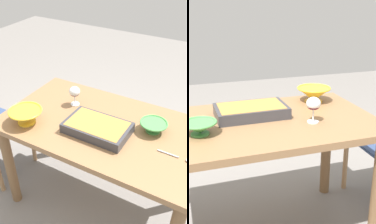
% 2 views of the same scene
% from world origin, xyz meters
% --- Properties ---
extents(ground_plane, '(8.00, 8.00, 0.00)m').
position_xyz_m(ground_plane, '(0.00, 0.00, 0.00)').
color(ground_plane, gray).
extents(dining_table, '(1.33, 0.77, 0.76)m').
position_xyz_m(dining_table, '(0.00, 0.00, 0.63)').
color(dining_table, olive).
rests_on(dining_table, ground_plane).
extents(wine_glass, '(0.08, 0.08, 0.14)m').
position_xyz_m(wine_glass, '(0.29, -0.11, 0.86)').
color(wine_glass, white).
rests_on(wine_glass, dining_table).
extents(casserole_dish, '(0.40, 0.24, 0.06)m').
position_xyz_m(casserole_dish, '(-0.00, 0.09, 0.79)').
color(casserole_dish, '#38383D').
rests_on(casserole_dish, dining_table).
extents(mixing_bowl, '(0.22, 0.22, 0.10)m').
position_xyz_m(mixing_bowl, '(0.45, 0.23, 0.81)').
color(mixing_bowl, yellow).
rests_on(mixing_bowl, dining_table).
extents(small_bowl, '(0.17, 0.17, 0.07)m').
position_xyz_m(small_bowl, '(-0.30, -0.09, 0.80)').
color(small_bowl, '#4C994C').
rests_on(small_bowl, dining_table).
extents(serving_spoon, '(0.20, 0.03, 0.01)m').
position_xyz_m(serving_spoon, '(-0.53, 0.07, 0.76)').
color(serving_spoon, silver).
rests_on(serving_spoon, dining_table).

